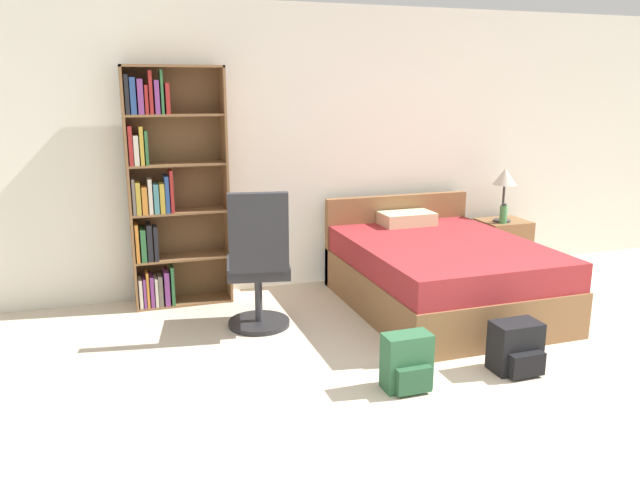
{
  "coord_description": "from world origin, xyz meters",
  "views": [
    {
      "loc": [
        -2.14,
        -2.39,
        1.88
      ],
      "look_at": [
        -0.68,
        1.98,
        0.73
      ],
      "focal_mm": 35.0,
      "sensor_mm": 36.0,
      "label": 1
    }
  ],
  "objects_px": {
    "bed": "(439,273)",
    "backpack_black": "(516,348)",
    "office_chair": "(258,266)",
    "backpack_green": "(407,363)",
    "table_lamp": "(505,180)",
    "water_bottle": "(503,214)",
    "bookshelf": "(165,192)",
    "nightstand": "(502,246)"
  },
  "relations": [
    {
      "from": "bed",
      "to": "backpack_black",
      "type": "xyz_separation_m",
      "value": [
        -0.13,
        -1.3,
        -0.14
      ]
    },
    {
      "from": "office_chair",
      "to": "backpack_green",
      "type": "distance_m",
      "value": 1.46
    },
    {
      "from": "table_lamp",
      "to": "water_bottle",
      "type": "height_order",
      "value": "table_lamp"
    },
    {
      "from": "bed",
      "to": "office_chair",
      "type": "distance_m",
      "value": 1.62
    },
    {
      "from": "bookshelf",
      "to": "water_bottle",
      "type": "relative_size",
      "value": 10.35
    },
    {
      "from": "bed",
      "to": "nightstand",
      "type": "distance_m",
      "value": 1.34
    },
    {
      "from": "backpack_green",
      "to": "bed",
      "type": "bearing_deg",
      "value": 54.12
    },
    {
      "from": "bed",
      "to": "bookshelf",
      "type": "bearing_deg",
      "value": 159.64
    },
    {
      "from": "backpack_black",
      "to": "water_bottle",
      "type": "bearing_deg",
      "value": 58.48
    },
    {
      "from": "nightstand",
      "to": "water_bottle",
      "type": "height_order",
      "value": "water_bottle"
    },
    {
      "from": "bed",
      "to": "water_bottle",
      "type": "bearing_deg",
      "value": 30.62
    },
    {
      "from": "bookshelf",
      "to": "table_lamp",
      "type": "xyz_separation_m",
      "value": [
        3.28,
        -0.13,
        -0.03
      ]
    },
    {
      "from": "table_lamp",
      "to": "water_bottle",
      "type": "distance_m",
      "value": 0.34
    },
    {
      "from": "backpack_green",
      "to": "bookshelf",
      "type": "bearing_deg",
      "value": 120.84
    },
    {
      "from": "office_chair",
      "to": "nightstand",
      "type": "bearing_deg",
      "value": 15.65
    },
    {
      "from": "bookshelf",
      "to": "backpack_green",
      "type": "bearing_deg",
      "value": -59.16
    },
    {
      "from": "bed",
      "to": "office_chair",
      "type": "bearing_deg",
      "value": -178.43
    },
    {
      "from": "table_lamp",
      "to": "water_bottle",
      "type": "relative_size",
      "value": 2.73
    },
    {
      "from": "bookshelf",
      "to": "water_bottle",
      "type": "height_order",
      "value": "bookshelf"
    },
    {
      "from": "nightstand",
      "to": "backpack_green",
      "type": "distance_m",
      "value": 2.9
    },
    {
      "from": "office_chair",
      "to": "nightstand",
      "type": "relative_size",
      "value": 2.08
    },
    {
      "from": "bed",
      "to": "backpack_black",
      "type": "bearing_deg",
      "value": -95.62
    },
    {
      "from": "bookshelf",
      "to": "backpack_green",
      "type": "relative_size",
      "value": 5.58
    },
    {
      "from": "bookshelf",
      "to": "backpack_green",
      "type": "height_order",
      "value": "bookshelf"
    },
    {
      "from": "nightstand",
      "to": "backpack_black",
      "type": "xyz_separation_m",
      "value": [
        -1.26,
        -2.02,
        -0.11
      ]
    },
    {
      "from": "bed",
      "to": "table_lamp",
      "type": "xyz_separation_m",
      "value": [
        1.08,
        0.69,
        0.66
      ]
    },
    {
      "from": "nightstand",
      "to": "backpack_green",
      "type": "height_order",
      "value": "nightstand"
    },
    {
      "from": "water_bottle",
      "to": "backpack_black",
      "type": "distance_m",
      "value": 2.3
    },
    {
      "from": "water_bottle",
      "to": "nightstand",
      "type": "bearing_deg",
      "value": 50.36
    },
    {
      "from": "nightstand",
      "to": "water_bottle",
      "type": "bearing_deg",
      "value": -129.64
    },
    {
      "from": "water_bottle",
      "to": "backpack_green",
      "type": "height_order",
      "value": "water_bottle"
    },
    {
      "from": "bookshelf",
      "to": "bed",
      "type": "height_order",
      "value": "bookshelf"
    },
    {
      "from": "water_bottle",
      "to": "bed",
      "type": "bearing_deg",
      "value": -149.38
    },
    {
      "from": "water_bottle",
      "to": "backpack_black",
      "type": "relative_size",
      "value": 0.57
    },
    {
      "from": "backpack_black",
      "to": "bookshelf",
      "type": "bearing_deg",
      "value": 134.42
    },
    {
      "from": "nightstand",
      "to": "table_lamp",
      "type": "xyz_separation_m",
      "value": [
        -0.05,
        -0.04,
        0.7
      ]
    },
    {
      "from": "office_chair",
      "to": "table_lamp",
      "type": "bearing_deg",
      "value": 15.21
    },
    {
      "from": "office_chair",
      "to": "nightstand",
      "type": "xyz_separation_m",
      "value": [
        2.74,
        0.77,
        -0.26
      ]
    },
    {
      "from": "bookshelf",
      "to": "backpack_black",
      "type": "distance_m",
      "value": 3.08
    },
    {
      "from": "water_bottle",
      "to": "office_chair",
      "type": "bearing_deg",
      "value": -165.93
    },
    {
      "from": "bed",
      "to": "backpack_black",
      "type": "relative_size",
      "value": 5.57
    },
    {
      "from": "bookshelf",
      "to": "bed",
      "type": "relative_size",
      "value": 1.07
    }
  ]
}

